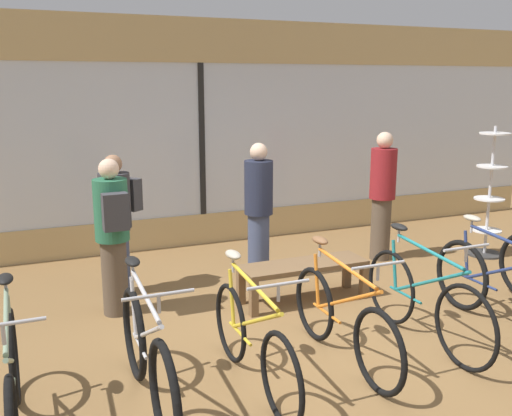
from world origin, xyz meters
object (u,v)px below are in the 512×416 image
customer_by_window (259,209)px  customer_near_bench (113,233)px  bicycle_center (342,320)px  customer_near_rack (117,220)px  accessory_rack (489,203)px  bicycle_far_left (13,385)px  bicycle_left (147,357)px  customer_mid_floor (382,193)px  bicycle_center_right (424,300)px  bicycle_right (500,289)px  display_bench (304,270)px  bicycle_center_left (252,341)px

customer_by_window → customer_near_bench: bearing=-165.8°
bicycle_center → customer_near_rack: 2.83m
customer_near_rack → accessory_rack: bearing=-5.5°
bicycle_far_left → bicycle_left: 0.90m
customer_near_rack → customer_near_bench: customer_near_bench is taller
customer_by_window → bicycle_far_left: bearing=-139.6°
bicycle_far_left → bicycle_left: (0.90, 0.04, 0.01)m
customer_near_rack → customer_mid_floor: bearing=-1.1°
bicycle_center → bicycle_center_right: bicycle_center_right is taller
bicycle_far_left → bicycle_right: bicycle_right is taller
bicycle_far_left → customer_near_rack: 2.75m
bicycle_left → display_bench: size_ratio=1.25×
bicycle_center_right → display_bench: 1.43m
bicycle_far_left → customer_mid_floor: (4.55, 2.41, 0.50)m
bicycle_center_left → customer_by_window: customer_by_window is taller
accessory_rack → bicycle_center_left: bearing=-155.2°
bicycle_left → accessory_rack: size_ratio=0.99×
bicycle_center_right → customer_mid_floor: bearing=64.0°
bicycle_far_left → accessory_rack: (6.00, 2.00, 0.33)m
bicycle_center → display_bench: bearing=76.0°
customer_mid_floor → display_bench: bearing=-150.2°
bicycle_center → customer_near_rack: size_ratio=1.08×
bicycle_left → customer_near_rack: (0.21, 2.44, 0.44)m
customer_near_rack → bicycle_center: bearing=-58.4°
bicycle_left → customer_near_bench: size_ratio=1.09×
bicycle_left → bicycle_right: 3.43m
bicycle_center → display_bench: (0.34, 1.36, -0.03)m
bicycle_center → customer_near_rack: (-1.46, 2.38, 0.47)m
bicycle_right → customer_near_bench: customer_near_bench is taller
bicycle_right → bicycle_far_left: bearing=-178.5°
bicycle_far_left → bicycle_center_left: bicycle_far_left is taller
bicycle_right → customer_near_rack: bearing=143.7°
bicycle_center_left → accessory_rack: (4.29, 1.99, 0.34)m
bicycle_center_left → customer_by_window: 2.58m
customer_by_window → bicycle_center_left: bearing=-114.1°
bicycle_center_right → customer_near_rack: bearing=134.9°
bicycle_center_right → accessory_rack: (2.56, 1.87, 0.32)m
accessory_rack → customer_by_window: size_ratio=1.07×
bicycle_center_right → bicycle_far_left: bearing=-177.7°
bicycle_left → customer_near_bench: bearing=87.9°
bicycle_center_right → customer_mid_floor: size_ratio=1.03×
bicycle_center_left → customer_near_bench: customer_near_bench is taller
accessory_rack → customer_mid_floor: size_ratio=1.04×
bicycle_left → customer_mid_floor: 4.38m
display_bench → customer_by_window: (-0.16, 0.87, 0.51)m
display_bench → customer_mid_floor: (1.64, 0.94, 0.55)m
bicycle_center → bicycle_right: (1.76, 0.01, 0.02)m
bicycle_right → accessory_rack: accessory_rack is taller
customer_near_rack → customer_by_window: size_ratio=0.96×
bicycle_center_left → display_bench: bearing=50.4°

